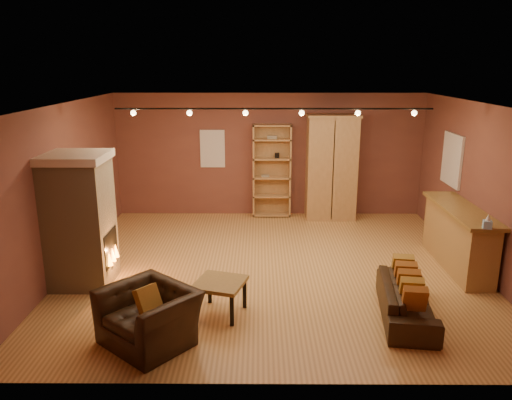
{
  "coord_description": "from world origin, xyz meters",
  "views": [
    {
      "loc": [
        -0.24,
        -8.04,
        3.44
      ],
      "look_at": [
        -0.29,
        0.2,
        1.17
      ],
      "focal_mm": 35.0,
      "sensor_mm": 36.0,
      "label": 1
    }
  ],
  "objects_px": {
    "fireplace": "(81,220)",
    "armchair": "(149,308)",
    "armoire": "(331,167)",
    "loveseat": "(407,294)",
    "bar_counter": "(458,237)",
    "bookcase": "(272,170)",
    "coffee_table": "(220,286)"
  },
  "relations": [
    {
      "from": "fireplace",
      "to": "armchair",
      "type": "xyz_separation_m",
      "value": [
        1.42,
        -1.79,
        -0.58
      ]
    },
    {
      "from": "armoire",
      "to": "loveseat",
      "type": "relative_size",
      "value": 1.34
    },
    {
      "from": "bar_counter",
      "to": "loveseat",
      "type": "height_order",
      "value": "bar_counter"
    },
    {
      "from": "armoire",
      "to": "armchair",
      "type": "relative_size",
      "value": 1.82
    },
    {
      "from": "armoire",
      "to": "armchair",
      "type": "distance_m",
      "value": 6.17
    },
    {
      "from": "bookcase",
      "to": "bar_counter",
      "type": "distance_m",
      "value": 4.41
    },
    {
      "from": "loveseat",
      "to": "coffee_table",
      "type": "distance_m",
      "value": 2.6
    },
    {
      "from": "bookcase",
      "to": "armchair",
      "type": "xyz_separation_m",
      "value": [
        -1.67,
        -5.53,
        -0.6
      ]
    },
    {
      "from": "coffee_table",
      "to": "armoire",
      "type": "bearing_deg",
      "value": 64.65
    },
    {
      "from": "fireplace",
      "to": "loveseat",
      "type": "height_order",
      "value": "fireplace"
    },
    {
      "from": "armoire",
      "to": "loveseat",
      "type": "bearing_deg",
      "value": -84.72
    },
    {
      "from": "armoire",
      "to": "bar_counter",
      "type": "distance_m",
      "value": 3.45
    },
    {
      "from": "bar_counter",
      "to": "loveseat",
      "type": "distance_m",
      "value": 2.28
    },
    {
      "from": "armchair",
      "to": "coffee_table",
      "type": "height_order",
      "value": "armchair"
    },
    {
      "from": "fireplace",
      "to": "coffee_table",
      "type": "height_order",
      "value": "fireplace"
    },
    {
      "from": "armoire",
      "to": "bar_counter",
      "type": "height_order",
      "value": "armoire"
    },
    {
      "from": "armoire",
      "to": "coffee_table",
      "type": "distance_m",
      "value": 5.13
    },
    {
      "from": "bookcase",
      "to": "loveseat",
      "type": "distance_m",
      "value": 5.21
    },
    {
      "from": "armchair",
      "to": "coffee_table",
      "type": "bearing_deg",
      "value": 82.58
    },
    {
      "from": "loveseat",
      "to": "armchair",
      "type": "bearing_deg",
      "value": 108.92
    },
    {
      "from": "fireplace",
      "to": "bookcase",
      "type": "height_order",
      "value": "bookcase"
    },
    {
      "from": "fireplace",
      "to": "bar_counter",
      "type": "xyz_separation_m",
      "value": [
        6.24,
        0.69,
        -0.52
      ]
    },
    {
      "from": "fireplace",
      "to": "armchair",
      "type": "relative_size",
      "value": 1.63
    },
    {
      "from": "fireplace",
      "to": "armoire",
      "type": "relative_size",
      "value": 0.9
    },
    {
      "from": "fireplace",
      "to": "armoire",
      "type": "bearing_deg",
      "value": 38.71
    },
    {
      "from": "coffee_table",
      "to": "loveseat",
      "type": "bearing_deg",
      "value": -1.81
    },
    {
      "from": "bar_counter",
      "to": "armchair",
      "type": "bearing_deg",
      "value": -152.82
    },
    {
      "from": "armchair",
      "to": "coffee_table",
      "type": "relative_size",
      "value": 1.6
    },
    {
      "from": "armoire",
      "to": "armchair",
      "type": "height_order",
      "value": "armoire"
    },
    {
      "from": "bookcase",
      "to": "fireplace",
      "type": "bearing_deg",
      "value": -129.63
    },
    {
      "from": "coffee_table",
      "to": "bookcase",
      "type": "bearing_deg",
      "value": 80.05
    },
    {
      "from": "loveseat",
      "to": "bookcase",
      "type": "bearing_deg",
      "value": 27.81
    }
  ]
}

